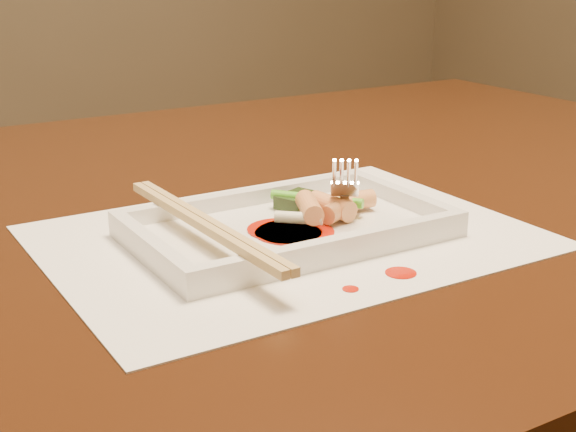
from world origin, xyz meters
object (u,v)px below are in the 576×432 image
plate_base (288,232)px  chopstick_a (200,224)px  placemat (288,237)px  fork (345,129)px  table (242,284)px

plate_base → chopstick_a: 0.08m
placemat → plate_base: size_ratio=1.54×
chopstick_a → plate_base: bearing=0.0°
chopstick_a → placemat: bearing=0.0°
placemat → chopstick_a: size_ratio=1.58×
chopstick_a → fork: (0.15, 0.02, 0.06)m
chopstick_a → fork: size_ratio=1.80×
plate_base → fork: bearing=14.4°
fork → chopstick_a: bearing=-173.2°
plate_base → fork: fork is taller
placemat → plate_base: 0.00m
chopstick_a → fork: fork is taller
plate_base → chopstick_a: bearing=180.0°
fork → placemat: bearing=-165.6°
table → fork: size_ratio=10.00×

